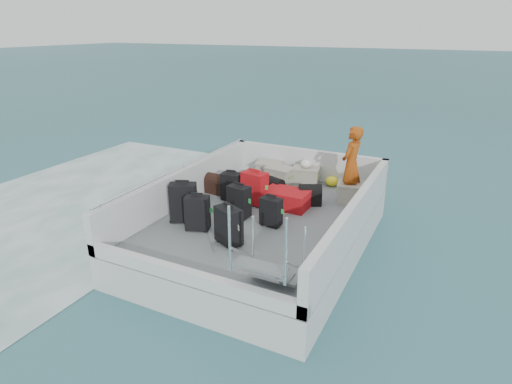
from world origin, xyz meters
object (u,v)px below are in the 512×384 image
crate_1 (280,176)px  crate_2 (306,176)px  suitcase_8 (287,199)px  suitcase_4 (239,202)px  suitcase_0 (183,203)px  crate_0 (269,170)px  passenger (351,165)px  suitcase_6 (229,226)px  suitcase_3 (198,213)px  crate_3 (354,194)px  suitcase_5 (255,189)px  suitcase_2 (231,187)px  suitcase_7 (271,212)px

crate_1 → crate_2: size_ratio=1.03×
suitcase_8 → suitcase_4: bearing=145.3°
suitcase_0 → suitcase_8: suitcase_0 is taller
crate_1 → crate_2: crate_1 is taller
crate_0 → passenger: bearing=-16.4°
suitcase_0 → suitcase_6: 1.22m
suitcase_3 → crate_2: 3.21m
crate_1 → passenger: size_ratio=0.37×
crate_3 → suitcase_6: bearing=-117.3°
suitcase_6 → crate_1: bearing=123.3°
suitcase_3 → crate_3: 3.23m
crate_0 → crate_1: 0.46m
suitcase_8 → crate_0: size_ratio=1.51×
suitcase_5 → crate_1: (-0.05, 1.35, -0.16)m
suitcase_3 → suitcase_8: suitcase_3 is taller
suitcase_2 → suitcase_6: size_ratio=0.90×
suitcase_5 → crate_1: size_ratio=1.16×
suitcase_7 → crate_0: 2.63m
suitcase_0 → suitcase_3: (0.42, -0.18, -0.05)m
suitcase_8 → crate_1: (-0.67, 1.18, 0.00)m
suitcase_5 → crate_2: size_ratio=1.20×
suitcase_3 → suitcase_6: suitcase_6 is taller
suitcase_2 → suitcase_3: size_ratio=0.91×
suitcase_6 → passenger: size_ratio=0.41×
suitcase_3 → crate_0: size_ratio=1.10×
suitcase_3 → suitcase_4: (0.38, 0.80, -0.01)m
suitcase_0 → passenger: 3.37m
suitcase_8 → crate_2: (-0.14, 1.45, -0.00)m
crate_0 → crate_2: size_ratio=1.02×
suitcase_2 → crate_0: 1.63m
suitcase_5 → suitcase_7: 1.03m
passenger → crate_2: bearing=-106.6°
suitcase_3 → suitcase_0: bearing=137.9°
suitcase_2 → suitcase_7: size_ratio=1.08×
suitcase_0 → suitcase_8: 2.04m
suitcase_3 → suitcase_7: suitcase_3 is taller
suitcase_2 → crate_3: (2.27, 0.98, -0.10)m
suitcase_4 → crate_0: bearing=110.2°
suitcase_0 → crate_0: (0.37, 2.91, -0.19)m
suitcase_0 → passenger: bearing=17.4°
crate_1 → suitcase_7: bearing=-70.4°
suitcase_2 → passenger: 2.44m
suitcase_0 → suitcase_2: bearing=52.4°
crate_0 → crate_2: bearing=0.2°
passenger → suitcase_4: bearing=-32.8°
suitcase_0 → suitcase_8: bearing=19.7°
suitcase_6 → suitcase_4: bearing=135.0°
suitcase_2 → crate_2: suitcase_2 is taller
suitcase_8 → crate_3: (1.12, 0.81, 0.01)m
suitcase_8 → crate_2: 1.46m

